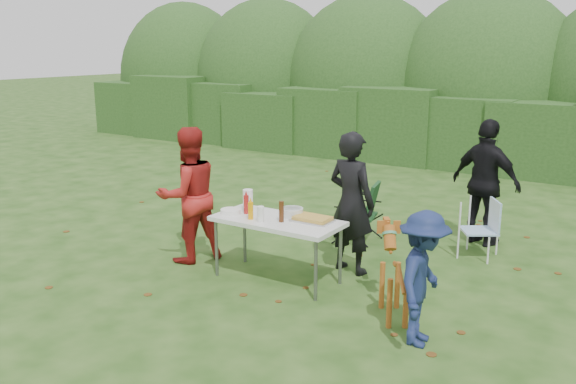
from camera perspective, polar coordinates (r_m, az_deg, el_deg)
The scene contains 20 objects.
ground at distance 7.19m, azimuth -3.37°, elevation -8.37°, with size 80.00×80.00×0.00m, color #1E4211.
hedge_row at distance 14.06m, azimuth 16.19°, elevation 5.63°, with size 22.00×1.40×1.70m, color #23471C.
shrub_backdrop at distance 15.52m, azimuth 18.12°, elevation 9.00°, with size 20.00×2.60×3.20m, color #3D6628.
folding_table at distance 7.01m, azimuth -1.02°, elevation -2.97°, with size 1.50×0.70×0.74m.
person_cook at distance 7.28m, azimuth 5.95°, elevation -1.00°, with size 0.63×0.41×1.72m, color black.
person_red_jacket at distance 7.72m, azimuth -9.28°, elevation -0.28°, with size 0.83×0.65×1.71m, color #A61D1A.
person_black_puffy at distance 8.66m, azimuth 18.02°, elevation 0.82°, with size 1.01×0.42×1.73m, color black.
child at distance 5.69m, azimuth 12.50°, elevation -7.93°, with size 0.82×0.47×1.26m, color #17244F.
dog at distance 6.22m, azimuth 9.92°, elevation -7.83°, with size 0.92×0.37×0.87m, color #A1551C, non-canonical shape.
camping_chair at distance 8.50m, azimuth 6.57°, elevation -1.85°, with size 0.54×0.54×0.86m, color #193F1E, non-canonical shape.
lawn_chair at distance 8.24m, azimuth 17.43°, elevation -3.25°, with size 0.45×0.45×0.77m, color #4084C6, non-canonical shape.
food_tray at distance 6.92m, azimuth 2.31°, elevation -2.66°, with size 0.45×0.30×0.02m, color #B7B7BA.
focaccia_bread at distance 6.91m, azimuth 2.31°, elevation -2.44°, with size 0.40×0.26×0.04m, color gold.
mustard_bottle at distance 6.98m, azimuth -3.52°, elevation -1.76°, with size 0.06×0.06×0.20m, color orange.
ketchup_bottle at distance 7.21m, azimuth -3.93°, elevation -1.18°, with size 0.06×0.06×0.22m, color maroon.
beer_bottle at distance 6.86m, azimuth -0.62°, elevation -1.85°, with size 0.06×0.06×0.24m, color #47230F.
paper_towel_roll at distance 7.33m, azimuth -3.77°, elevation -0.76°, with size 0.12×0.12×0.26m, color white.
cup_stack at distance 6.87m, azimuth -2.58°, elevation -2.08°, with size 0.08×0.08×0.18m, color white.
pasta_bowl at distance 7.09m, azimuth 0.38°, elevation -1.90°, with size 0.26×0.26×0.10m, color silver.
plate_stack at distance 7.26m, azimuth -5.39°, elevation -1.79°, with size 0.24×0.24×0.05m, color white.
Camera 1 is at (3.94, -5.37, 2.70)m, focal length 38.00 mm.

